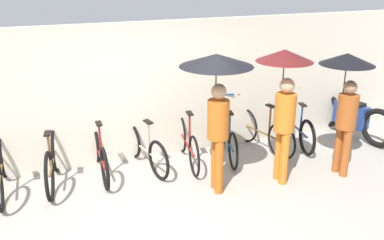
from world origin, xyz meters
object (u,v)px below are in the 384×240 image
Objects in this scene: parked_bicycle_4 at (144,148)px; parked_bicycle_1 at (1,168)px; motorcycle at (351,116)px; pedestrian_trailing at (347,85)px; parked_bicycle_7 at (262,131)px; parked_bicycle_2 at (53,161)px; parked_bicycle_3 at (100,154)px; pedestrian_center at (285,85)px; parked_bicycle_6 at (227,138)px; parked_bicycle_8 at (297,127)px; parked_bicycle_5 at (187,143)px; pedestrian_leading at (217,83)px.

parked_bicycle_1 is at bearing 79.23° from parked_bicycle_4.
pedestrian_trailing is at bearing 122.07° from motorcycle.
parked_bicycle_7 is at bearing 118.35° from pedestrian_trailing.
parked_bicycle_3 is (0.74, 0.08, -0.03)m from parked_bicycle_2.
pedestrian_center is 1.04× the size of motorcycle.
parked_bicycle_2 is at bearing 102.31° from parked_bicycle_6.
pedestrian_center is (-1.08, -1.11, 1.22)m from parked_bicycle_8.
parked_bicycle_3 reaches higher than parked_bicycle_7.
pedestrian_trailing reaches higher than parked_bicycle_5.
parked_bicycle_5 is 0.84× the size of pedestrian_trailing.
pedestrian_trailing is (1.47, -1.20, 1.14)m from parked_bicycle_6.
parked_bicycle_8 is 0.77× the size of pedestrian_leading.
parked_bicycle_4 reaches higher than motorcycle.
pedestrian_trailing is at bearing -116.14° from parked_bicycle_6.
parked_bicycle_4 is 1.50m from parked_bicycle_6.
parked_bicycle_7 is 0.78× the size of pedestrian_center.
pedestrian_leading reaches higher than parked_bicycle_7.
motorcycle is (1.23, -0.04, 0.07)m from parked_bicycle_8.
pedestrian_center reaches higher than parked_bicycle_7.
parked_bicycle_5 is 0.75m from parked_bicycle_6.
parked_bicycle_3 is at bearing 100.08° from parked_bicycle_6.
pedestrian_trailing is (0.73, -1.23, 1.13)m from parked_bicycle_7.
pedestrian_trailing is (2.12, -0.23, -0.18)m from pedestrian_leading.
parked_bicycle_5 is at bearing 148.96° from pedestrian_trailing.
parked_bicycle_1 is 3.48m from pedestrian_leading.
pedestrian_center is (0.41, -1.07, 1.22)m from parked_bicycle_6.
parked_bicycle_3 reaches higher than parked_bicycle_5.
pedestrian_center reaches higher than parked_bicycle_1.
parked_bicycle_5 is (1.49, -0.09, 0.01)m from parked_bicycle_3.
pedestrian_center is at bearing -112.68° from parked_bicycle_3.
pedestrian_leading is 1.04× the size of motorcycle.
parked_bicycle_6 reaches higher than motorcycle.
parked_bicycle_1 is 0.92× the size of pedestrian_trailing.
parked_bicycle_4 is at bearing 75.40° from parked_bicycle_7.
parked_bicycle_4 is at bearing -78.38° from parked_bicycle_2.
parked_bicycle_7 is at bearing -90.02° from parked_bicycle_3.
motorcycle is at bearing -77.01° from parked_bicycle_6.
parked_bicycle_1 is 2.98m from parked_bicycle_5.
parked_bicycle_7 reaches higher than motorcycle.
pedestrian_trailing is at bearing -169.39° from parked_bicycle_8.
pedestrian_center is 2.79m from motorcycle.
pedestrian_center reaches higher than pedestrian_leading.
pedestrian_center reaches higher than parked_bicycle_5.
motorcycle is (6.45, -0.05, 0.03)m from parked_bicycle_1.
parked_bicycle_8 is (0.75, -0.00, -0.02)m from parked_bicycle_7.
pedestrian_leading is 1.07m from pedestrian_center.
parked_bicycle_2 is at bearing 166.42° from pedestrian_center.
parked_bicycle_6 is at bearing 78.36° from motorcycle.
pedestrian_trailing reaches higher than parked_bicycle_3.
parked_bicycle_8 is (4.47, 0.00, -0.04)m from parked_bicycle_2.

